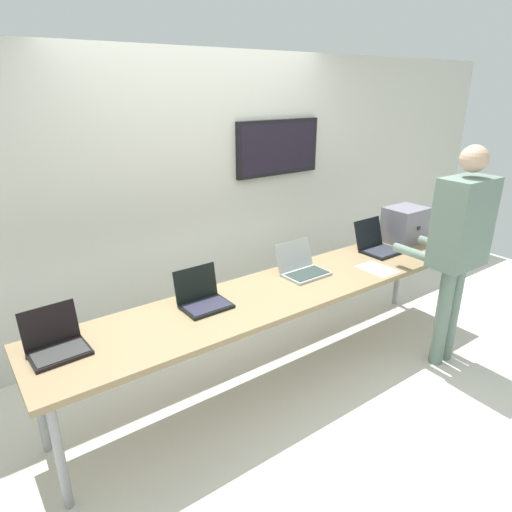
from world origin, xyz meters
name	(u,v)px	position (x,y,z in m)	size (l,w,h in m)	color
ground	(283,374)	(0.00, 0.00, -0.02)	(8.00, 8.00, 0.04)	silver
back_wall	(208,195)	(0.02, 1.13, 1.23)	(8.00, 0.11, 2.43)	beige
workbench	(286,293)	(0.00, 0.00, 0.70)	(3.63, 0.70, 0.75)	#8D7551
equipment_box	(405,224)	(1.58, 0.15, 0.91)	(0.37, 0.31, 0.33)	slate
laptop_station_0	(56,342)	(-1.58, 0.11, 0.81)	(0.32, 0.29, 0.24)	black
laptop_station_1	(202,297)	(-0.64, 0.11, 0.81)	(0.32, 0.28, 0.25)	black
laptop_station_2	(302,267)	(0.27, 0.13, 0.80)	(0.35, 0.31, 0.23)	#B1B3B3
laptop_station_3	(377,244)	(1.16, 0.12, 0.81)	(0.34, 0.35, 0.27)	black
person	(459,238)	(1.17, -0.62, 1.07)	(0.45, 0.59, 1.76)	slate
paper_sheet	(377,269)	(0.82, -0.17, 0.75)	(0.21, 0.30, 0.00)	white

